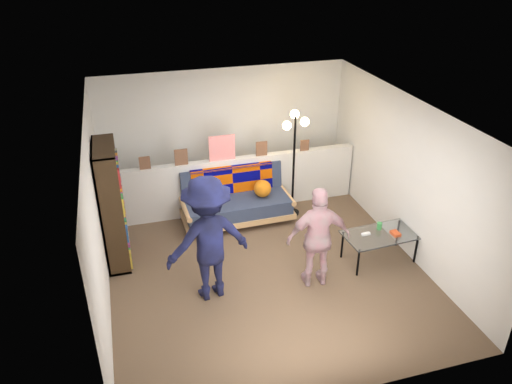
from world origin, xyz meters
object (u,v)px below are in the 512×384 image
at_px(futon_sofa, 237,200).
at_px(person_left, 208,239).
at_px(person_right, 319,238).
at_px(bookshelf, 112,209).
at_px(floor_lamp, 295,143).
at_px(coffee_table, 381,236).

bearing_deg(futon_sofa, person_left, -114.56).
height_order(person_left, person_right, person_left).
xyz_separation_m(bookshelf, person_right, (2.68, -1.40, -0.11)).
relative_size(floor_lamp, person_right, 1.24).
relative_size(futon_sofa, floor_lamp, 1.01).
distance_m(futon_sofa, coffee_table, 2.52).
relative_size(floor_lamp, person_left, 1.05).
relative_size(futon_sofa, coffee_table, 1.68).
bearing_deg(floor_lamp, bookshelf, -169.04).
height_order(bookshelf, person_right, bookshelf).
distance_m(bookshelf, coffee_table, 4.01).
relative_size(person_left, person_right, 1.18).
bearing_deg(person_right, floor_lamp, -93.27).
bearing_deg(floor_lamp, person_left, -135.70).
relative_size(bookshelf, person_left, 1.04).
distance_m(futon_sofa, person_right, 2.18).
relative_size(bookshelf, coffee_table, 1.65).
height_order(coffee_table, person_right, person_right).
bearing_deg(bookshelf, floor_lamp, 10.96).
height_order(bookshelf, coffee_table, bookshelf).
height_order(bookshelf, floor_lamp, floor_lamp).
xyz_separation_m(coffee_table, floor_lamp, (-0.78, 1.73, 0.90)).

